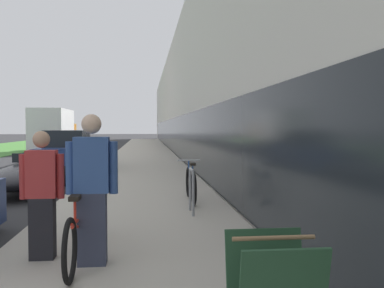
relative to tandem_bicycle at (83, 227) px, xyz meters
The scene contains 10 objects.
sidewalk_slab 18.98m from the tandem_bicycle, 87.96° to the left, with size 3.65×70.00×0.15m.
storefront_facade 28.18m from the tandem_bicycle, 74.38° to the left, with size 10.01×70.00×7.46m.
tandem_bicycle is the anchor object (origin of this frame).
person_rider 0.64m from the tandem_bicycle, 65.24° to the right, with size 0.60×0.24×1.77m.
person_bystander 0.64m from the tandem_bicycle, behind, with size 0.53×0.21×1.57m.
bike_rack_hoop 3.00m from the tandem_bicycle, 56.92° to the left, with size 0.05×0.60×0.84m.
cruiser_bike_nearest 4.22m from the tandem_bicycle, 65.28° to the left, with size 0.52×1.82×0.87m.
vintage_roadster_curbside 6.90m from the tandem_bicycle, 110.15° to the left, with size 1.73×4.30×1.03m.
parked_sedan_far 12.10m from the tandem_bicycle, 100.88° to the left, with size 1.78×4.68×1.65m.
moving_truck 26.39m from the tandem_bicycle, 102.48° to the left, with size 2.28×6.58×3.02m.
Camera 1 is at (4.97, -3.38, 1.76)m, focal length 40.00 mm.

